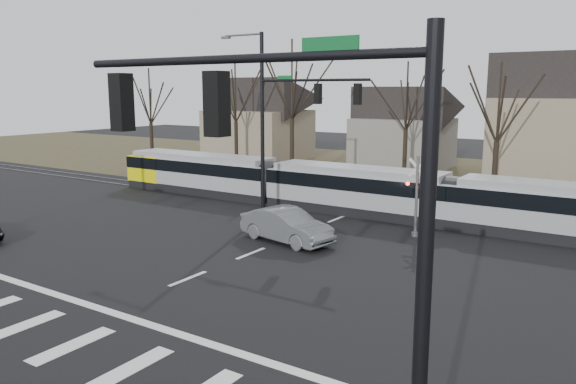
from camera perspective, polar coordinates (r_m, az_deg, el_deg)
The scene contains 15 objects.
ground at distance 20.72m, azimuth -13.97°, elevation -10.07°, with size 140.00×140.00×0.00m, color black.
grass_verge at distance 47.84m, azimuth 15.25°, elevation 1.46°, with size 140.00×28.00×0.01m, color #38331E.
crosswalk at distance 18.46m, azimuth -23.32°, elevation -13.22°, with size 27.00×2.60×0.01m.
stop_line at distance 19.63m, azimuth -17.88°, elevation -11.42°, with size 28.00×0.35×0.01m, color silver.
lane_dashes at distance 33.21m, azimuth 6.63°, elevation -2.07°, with size 0.18×30.00×0.01m.
rail_pair at distance 33.03m, azimuth 6.47°, elevation -2.09°, with size 90.00×1.52×0.06m.
tram at distance 32.88m, azimuth 6.84°, elevation 0.42°, with size 35.79×2.66×2.71m.
sedan at distance 26.56m, azimuth -0.15°, elevation -3.41°, with size 5.07×2.59×1.59m, color slate.
signal_pole_near_right at distance 8.50m, azimuth 1.75°, elevation -3.02°, with size 6.72×0.44×8.00m.
signal_pole_far at distance 30.63m, azimuth -0.19°, elevation 7.71°, with size 9.28×0.44×10.20m.
rail_crossing_signal at distance 28.01m, azimuth 12.92°, elevation -0.67°, with size 1.08×0.36×4.00m.
tree_row at distance 41.04m, azimuth 15.63°, elevation 7.04°, with size 59.20×7.20×10.00m.
house_a at distance 58.36m, azimuth -3.04°, elevation 7.76°, with size 9.72×8.64×8.60m.
house_b at distance 52.85m, azimuth 11.64°, elevation 6.75°, with size 8.64×7.56×7.65m.
house_c at distance 46.41m, azimuth 26.65°, elevation 6.96°, with size 10.80×8.64×10.10m.
Camera 1 is at (14.42, -13.06, 7.14)m, focal length 35.00 mm.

